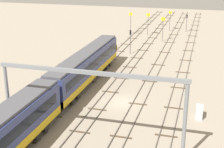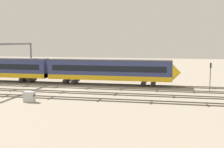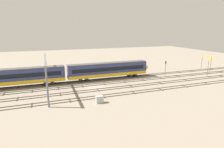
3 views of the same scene
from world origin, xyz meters
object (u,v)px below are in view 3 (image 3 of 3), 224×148
at_px(speed_sign_mid_trackside, 202,60).
at_px(overhead_gantry, 46,67).
at_px(speed_sign_distant_end, 208,65).
at_px(signal_light_trackside_departure, 166,66).
at_px(speed_sign_far_trackside, 211,62).
at_px(relay_cabinet, 100,99).

bearing_deg(speed_sign_mid_trackside, overhead_gantry, -171.22).
distance_m(speed_sign_distant_end, signal_light_trackside_departure, 13.48).
relative_size(overhead_gantry, speed_sign_mid_trackside, 3.45).
relative_size(overhead_gantry, speed_sign_distant_end, 3.29).
xyz_separation_m(overhead_gantry, speed_sign_distant_end, (48.36, -0.59, -2.43)).
bearing_deg(signal_light_trackside_departure, speed_sign_mid_trackside, 12.71).
relative_size(speed_sign_mid_trackside, speed_sign_distant_end, 0.95).
bearing_deg(speed_sign_far_trackside, signal_light_trackside_departure, 179.27).
bearing_deg(overhead_gantry, speed_sign_mid_trackside, 8.78).
relative_size(overhead_gantry, speed_sign_far_trackside, 3.38).
height_order(speed_sign_far_trackside, speed_sign_distant_end, speed_sign_distant_end).
height_order(speed_sign_mid_trackside, speed_sign_far_trackside, speed_sign_far_trackside).
height_order(speed_sign_mid_trackside, speed_sign_distant_end, speed_sign_distant_end).
height_order(overhead_gantry, speed_sign_distant_end, overhead_gantry).
xyz_separation_m(speed_sign_mid_trackside, relay_cabinet, (-45.14, -18.74, -2.77)).
bearing_deg(speed_sign_distant_end, relay_cabinet, -165.92).
xyz_separation_m(overhead_gantry, signal_light_trackside_departure, (35.76, 4.15, -3.04)).
height_order(speed_sign_mid_trackside, relay_cabinet, speed_sign_mid_trackside).
bearing_deg(speed_sign_mid_trackside, signal_light_trackside_departure, -167.29).
xyz_separation_m(speed_sign_distant_end, signal_light_trackside_departure, (-12.60, 4.75, -0.61)).
bearing_deg(signal_light_trackside_departure, overhead_gantry, -173.37).
relative_size(signal_light_trackside_departure, relay_cabinet, 3.14).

